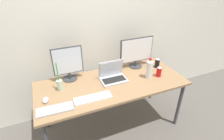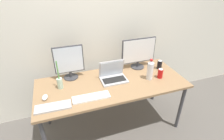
% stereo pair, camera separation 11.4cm
% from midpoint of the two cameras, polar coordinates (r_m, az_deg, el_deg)
% --- Properties ---
extents(ground_plane, '(16.00, 16.00, 0.00)m').
position_cam_midpoint_polar(ground_plane, '(2.66, 1.29, -17.42)').
color(ground_plane, '#5B5651').
extents(wall_back, '(7.00, 0.08, 2.60)m').
position_cam_midpoint_polar(wall_back, '(2.46, -3.22, 14.31)').
color(wall_back, silver).
rests_on(wall_back, ground).
extents(work_desk, '(1.84, 0.77, 0.74)m').
position_cam_midpoint_polar(work_desk, '(2.21, 1.49, -5.36)').
color(work_desk, '#424247').
rests_on(work_desk, ground).
extents(monitor_left, '(0.36, 0.18, 0.44)m').
position_cam_midpoint_polar(monitor_left, '(2.21, -12.42, 2.59)').
color(monitor_left, '#38383D').
rests_on(monitor_left, work_desk).
extents(monitor_center, '(0.49, 0.19, 0.43)m').
position_cam_midpoint_polar(monitor_center, '(2.45, 10.01, 5.69)').
color(monitor_center, '#38383D').
rests_on(monitor_center, work_desk).
extents(laptop_silver, '(0.33, 0.24, 0.25)m').
position_cam_midpoint_polar(laptop_silver, '(2.21, 1.79, -1.76)').
color(laptop_silver, '#B7B7BC').
rests_on(laptop_silver, work_desk).
extents(keyboard_main, '(0.41, 0.13, 0.02)m').
position_cam_midpoint_polar(keyboard_main, '(1.94, -5.11, -8.91)').
color(keyboard_main, white).
rests_on(keyboard_main, work_desk).
extents(keyboard_aux, '(0.37, 0.15, 0.02)m').
position_cam_midpoint_polar(keyboard_aux, '(1.89, -16.98, -11.50)').
color(keyboard_aux, '#B2B2B7').
rests_on(keyboard_aux, work_desk).
extents(mouse_by_keyboard, '(0.07, 0.11, 0.04)m').
position_cam_midpoint_polar(mouse_by_keyboard, '(2.03, -19.56, -8.43)').
color(mouse_by_keyboard, silver).
rests_on(mouse_by_keyboard, work_desk).
extents(water_bottle, '(0.08, 0.08, 0.28)m').
position_cam_midpoint_polar(water_bottle, '(2.25, 13.79, -0.05)').
color(water_bottle, silver).
rests_on(water_bottle, work_desk).
extents(soda_can_near_keyboard, '(0.07, 0.07, 0.13)m').
position_cam_midpoint_polar(soda_can_near_keyboard, '(2.34, 16.83, -1.11)').
color(soda_can_near_keyboard, red).
rests_on(soda_can_near_keyboard, work_desk).
extents(soda_can_by_laptop, '(0.07, 0.07, 0.13)m').
position_cam_midpoint_polar(soda_can_by_laptop, '(2.55, 16.51, 1.66)').
color(soda_can_by_laptop, black).
rests_on(soda_can_by_laptop, work_desk).
extents(bamboo_vase, '(0.07, 0.07, 0.36)m').
position_cam_midpoint_polar(bamboo_vase, '(2.11, -15.21, -3.95)').
color(bamboo_vase, '#B2D1B7').
rests_on(bamboo_vase, work_desk).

